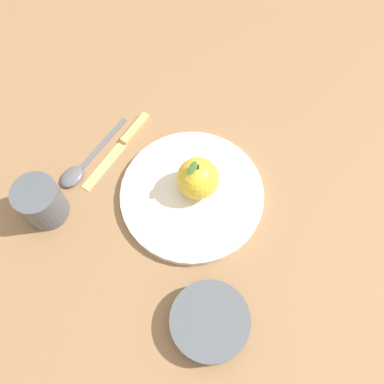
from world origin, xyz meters
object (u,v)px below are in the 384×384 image
(apple, at_px, (198,179))
(side_bowl, at_px, (210,321))
(cup, at_px, (40,201))
(knife, at_px, (123,143))
(dinner_plate, at_px, (192,195))
(spoon, at_px, (79,169))

(apple, bearing_deg, side_bowl, 70.75)
(cup, distance_m, knife, 0.19)
(cup, bearing_deg, dinner_plate, 162.93)
(cup, xyz_separation_m, spoon, (-0.08, -0.06, -0.04))
(side_bowl, bearing_deg, apple, -109.25)
(cup, relative_size, spoon, 0.50)
(dinner_plate, bearing_deg, cup, -17.07)
(side_bowl, distance_m, knife, 0.36)
(knife, relative_size, spoon, 1.03)
(side_bowl, relative_size, spoon, 0.76)
(dinner_plate, relative_size, cup, 3.12)
(dinner_plate, distance_m, apple, 0.04)
(knife, bearing_deg, dinner_plate, 116.86)
(side_bowl, xyz_separation_m, knife, (0.02, -0.36, -0.02))
(side_bowl, bearing_deg, cup, -57.52)
(spoon, bearing_deg, knife, -167.33)
(side_bowl, xyz_separation_m, spoon, (0.11, -0.34, -0.02))
(side_bowl, distance_m, cup, 0.34)
(dinner_plate, distance_m, spoon, 0.21)
(dinner_plate, bearing_deg, knife, -63.14)
(dinner_plate, height_order, knife, dinner_plate)
(apple, bearing_deg, dinner_plate, 15.28)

